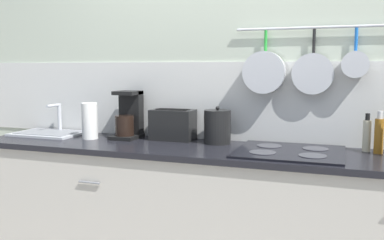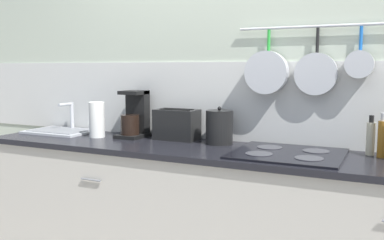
# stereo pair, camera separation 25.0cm
# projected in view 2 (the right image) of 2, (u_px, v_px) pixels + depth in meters

# --- Properties ---
(wall_back) EXTENTS (7.20, 0.15, 2.60)m
(wall_back) POSITION_uv_depth(u_px,v_px,m) (257.00, 85.00, 2.64)
(wall_back) COLOR #B2BCA8
(wall_back) RESTS_ON ground_plane
(cabinet_base) EXTENTS (3.29, 0.55, 0.89)m
(cabinet_base) POSITION_uv_depth(u_px,v_px,m) (238.00, 233.00, 2.45)
(cabinet_base) COLOR #B7B2A8
(cabinet_base) RESTS_ON ground_plane
(countertop) EXTENTS (3.33, 0.57, 0.03)m
(countertop) POSITION_uv_depth(u_px,v_px,m) (239.00, 154.00, 2.40)
(countertop) COLOR black
(countertop) RESTS_ON cabinet_base
(sink_basin) EXTENTS (0.47, 0.33, 0.21)m
(sink_basin) POSITION_uv_depth(u_px,v_px,m) (61.00, 130.00, 3.09)
(sink_basin) COLOR #B7BABF
(sink_basin) RESTS_ON countertop
(paper_towel_roll) EXTENTS (0.10, 0.10, 0.24)m
(paper_towel_roll) POSITION_uv_depth(u_px,v_px,m) (97.00, 120.00, 2.86)
(paper_towel_roll) COLOR white
(paper_towel_roll) RESTS_ON countertop
(coffee_maker) EXTENTS (0.17, 0.21, 0.31)m
(coffee_maker) POSITION_uv_depth(u_px,v_px,m) (135.00, 118.00, 2.87)
(coffee_maker) COLOR black
(coffee_maker) RESTS_ON countertop
(toaster) EXTENTS (0.29, 0.16, 0.20)m
(toaster) POSITION_uv_depth(u_px,v_px,m) (177.00, 124.00, 2.76)
(toaster) COLOR black
(toaster) RESTS_ON countertop
(kettle) EXTENTS (0.17, 0.17, 0.23)m
(kettle) POSITION_uv_depth(u_px,v_px,m) (219.00, 127.00, 2.61)
(kettle) COLOR black
(kettle) RESTS_ON countertop
(cooktop) EXTENTS (0.57, 0.52, 0.01)m
(cooktop) POSITION_uv_depth(u_px,v_px,m) (288.00, 154.00, 2.29)
(cooktop) COLOR black
(cooktop) RESTS_ON countertop
(bottle_olive_oil) EXTENTS (0.04, 0.04, 0.21)m
(bottle_olive_oil) POSITION_uv_depth(u_px,v_px,m) (371.00, 138.00, 2.27)
(bottle_olive_oil) COLOR #BFB799
(bottle_olive_oil) RESTS_ON countertop
(bottle_sesame_oil) EXTENTS (0.05, 0.05, 0.23)m
(bottle_sesame_oil) POSITION_uv_depth(u_px,v_px,m) (382.00, 138.00, 2.21)
(bottle_sesame_oil) COLOR #8C5919
(bottle_sesame_oil) RESTS_ON countertop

